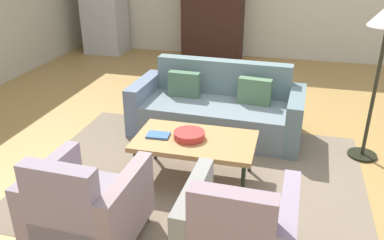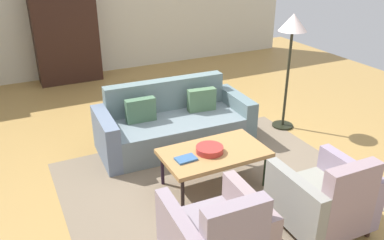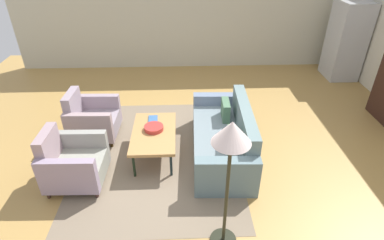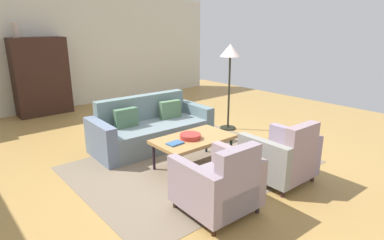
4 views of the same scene
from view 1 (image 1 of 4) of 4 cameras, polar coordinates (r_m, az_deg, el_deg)
ground_plane at (r=4.68m, az=5.25°, el=-4.84°), size 10.44×10.44×0.00m
area_rug at (r=4.27m, az=0.57°, el=-7.84°), size 3.40×2.60×0.01m
couch at (r=5.12m, az=3.66°, el=1.47°), size 2.13×0.98×0.86m
coffee_table at (r=4.02m, az=0.42°, el=-3.17°), size 1.20×0.70×0.46m
armchair_left at (r=3.34m, az=-14.98°, el=-12.07°), size 0.83×0.83×0.88m
armchair_right at (r=3.01m, az=6.34°, el=-15.82°), size 0.82×0.82×0.88m
fruit_bowl at (r=4.00m, az=-0.40°, el=-2.14°), size 0.31×0.31×0.07m
book_stack at (r=4.06m, az=-4.80°, el=-2.16°), size 0.23×0.17×0.02m
cabinet at (r=8.33m, az=3.00°, el=14.83°), size 1.20×0.51×1.80m
refrigerator at (r=8.97m, az=-12.29°, el=15.18°), size 0.80×0.73×1.85m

